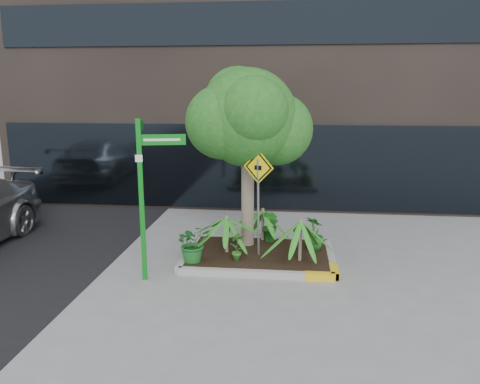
# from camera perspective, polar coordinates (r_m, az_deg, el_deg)

# --- Properties ---
(ground) EXTENTS (80.00, 80.00, 0.00)m
(ground) POSITION_cam_1_polar(r_m,az_deg,el_deg) (10.41, 1.10, -8.64)
(ground) COLOR gray
(ground) RESTS_ON ground
(planter) EXTENTS (3.35, 2.36, 0.15)m
(planter) POSITION_cam_1_polar(r_m,az_deg,el_deg) (10.61, 2.49, -7.64)
(planter) COLOR #9E9E99
(planter) RESTS_ON ground
(tree) EXTENTS (2.84, 2.52, 4.27)m
(tree) POSITION_cam_1_polar(r_m,az_deg,el_deg) (10.60, 0.97, 9.03)
(tree) COLOR gray
(tree) RESTS_ON ground
(palm_front) EXTENTS (1.06, 1.06, 1.17)m
(palm_front) POSITION_cam_1_polar(r_m,az_deg,el_deg) (9.95, 7.42, -3.51)
(palm_front) COLOR gray
(palm_front) RESTS_ON ground
(palm_left) EXTENTS (0.96, 0.96, 1.07)m
(palm_left) POSITION_cam_1_polar(r_m,az_deg,el_deg) (10.40, -1.65, -3.17)
(palm_left) COLOR gray
(palm_left) RESTS_ON ground
(palm_back) EXTENTS (0.89, 0.89, 0.99)m
(palm_back) POSITION_cam_1_polar(r_m,az_deg,el_deg) (11.26, 2.81, -2.26)
(palm_back) COLOR gray
(palm_back) RESTS_ON ground
(shrub_a) EXTENTS (1.04, 1.04, 0.82)m
(shrub_a) POSITION_cam_1_polar(r_m,az_deg,el_deg) (9.99, -5.73, -6.20)
(shrub_a) COLOR #1B6122
(shrub_a) RESTS_ON planter
(shrub_b) EXTENTS (0.62, 0.62, 0.78)m
(shrub_b) POSITION_cam_1_polar(r_m,az_deg,el_deg) (10.79, 9.03, -5.00)
(shrub_b) COLOR #1F601D
(shrub_b) RESTS_ON planter
(shrub_c) EXTENTS (0.43, 0.43, 0.65)m
(shrub_c) POSITION_cam_1_polar(r_m,az_deg,el_deg) (10.03, -0.36, -6.58)
(shrub_c) COLOR #317624
(shrub_c) RESTS_ON planter
(shrub_d) EXTENTS (0.60, 0.60, 0.78)m
(shrub_d) POSITION_cam_1_polar(r_m,az_deg,el_deg) (11.24, 3.75, -4.15)
(shrub_d) COLOR #1F691E
(shrub_d) RESTS_ON planter
(street_sign_post) EXTENTS (1.07, 0.93, 3.21)m
(street_sign_post) POSITION_cam_1_polar(r_m,az_deg,el_deg) (9.25, -11.59, 1.20)
(street_sign_post) COLOR #0B8019
(street_sign_post) RESTS_ON ground
(cattle_sign) EXTENTS (0.66, 0.32, 2.33)m
(cattle_sign) POSITION_cam_1_polar(r_m,az_deg,el_deg) (10.02, 2.26, 0.82)
(cattle_sign) COLOR slate
(cattle_sign) RESTS_ON ground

